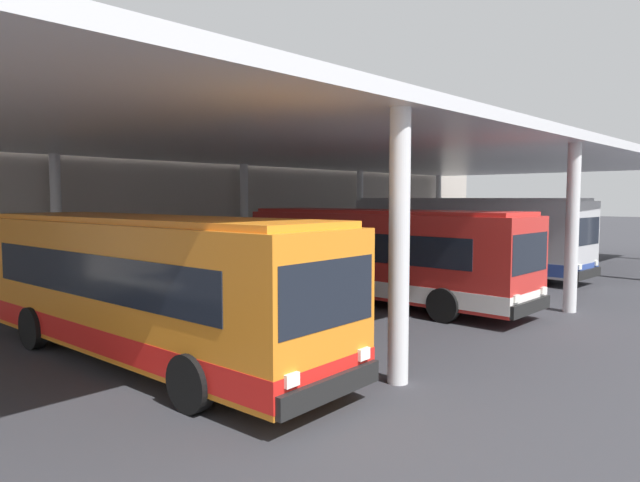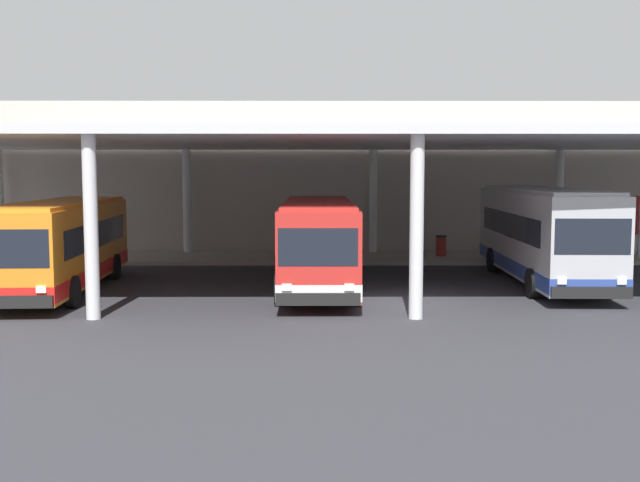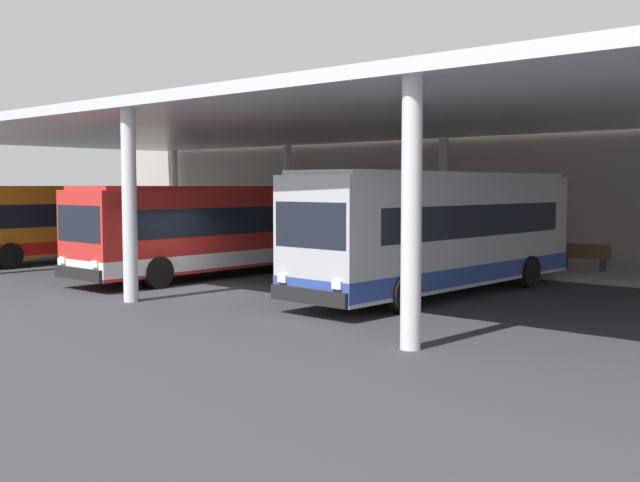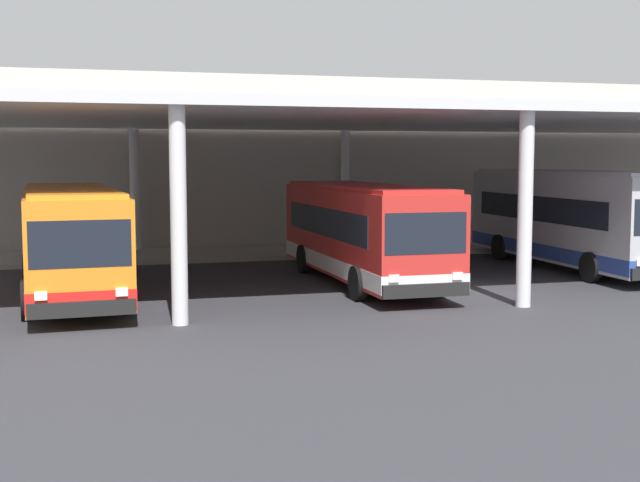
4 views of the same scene
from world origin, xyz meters
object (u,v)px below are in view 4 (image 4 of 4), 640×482
Objects in this scene: bus_middle_bay at (569,218)px; banner_sign at (615,203)px; bus_nearest_bay at (71,241)px; bench_waiting at (502,232)px; bus_second_bay at (363,232)px; trash_bin at (425,234)px.

bus_middle_bay reaches higher than banner_sign.
bench_waiting is (18.74, 9.39, -0.99)m from bus_nearest_bay.
bus_middle_bay reaches higher than bench_waiting.
banner_sign reaches higher than bus_nearest_bay.
bus_nearest_bay is 3.33× the size of banner_sign.
bus_second_bay is 8.59m from bus_middle_bay.
trash_bin is 0.31× the size of banner_sign.
trash_bin is at bearing 175.50° from banner_sign.
bus_second_bay is 10.76× the size of trash_bin.
bus_second_bay is 17.04m from banner_sign.
bus_nearest_bay is at bearing -148.18° from trash_bin.
bus_second_bay is at bearing -151.59° from banner_sign.
bus_nearest_bay is 20.98m from bench_waiting.
bus_middle_bay is 11.63× the size of trash_bin.
bus_middle_bay is at bearing -70.63° from trash_bin.
bus_second_bay reaches higher than bench_waiting.
bus_nearest_bay is 9.01m from bus_second_bay.
bench_waiting is 3.86m from trash_bin.
bus_middle_bay is 7.84m from trash_bin.
bus_nearest_bay reaches higher than trash_bin.
banner_sign is (9.11, -0.72, 1.30)m from trash_bin.
bus_second_bay is 5.86× the size of bench_waiting.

